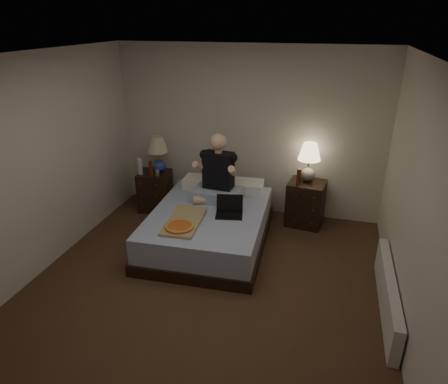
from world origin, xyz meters
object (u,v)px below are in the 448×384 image
(soda_can, at_px, (157,173))
(beer_bottle_left, at_px, (151,169))
(bed, at_px, (209,227))
(water_bottle, at_px, (140,166))
(radiator, at_px, (388,294))
(nightstand_right, at_px, (306,203))
(person, at_px, (217,168))
(lamp_left, at_px, (158,154))
(nightstand_left, at_px, (155,191))
(lamp_right, at_px, (309,162))
(laptop, at_px, (229,207))
(beer_bottle_right, at_px, (299,177))
(pizza_box, at_px, (179,227))

(soda_can, height_order, beer_bottle_left, beer_bottle_left)
(bed, xyz_separation_m, water_bottle, (-1.29, 0.66, 0.50))
(radiator, bearing_deg, nightstand_right, 119.95)
(beer_bottle_left, bearing_deg, soda_can, 25.18)
(bed, relative_size, water_bottle, 7.69)
(person, bearing_deg, lamp_left, 161.13)
(nightstand_left, bearing_deg, lamp_right, -3.20)
(water_bottle, xyz_separation_m, person, (1.30, -0.29, 0.20))
(bed, distance_m, laptop, 0.47)
(nightstand_left, xyz_separation_m, laptop, (1.42, -0.85, 0.29))
(nightstand_left, bearing_deg, beer_bottle_right, -7.43)
(nightstand_left, relative_size, radiator, 0.39)
(lamp_left, height_order, beer_bottle_right, lamp_left)
(beer_bottle_left, distance_m, pizza_box, 1.55)
(nightstand_left, relative_size, beer_bottle_right, 2.69)
(water_bottle, distance_m, pizza_box, 1.69)
(lamp_right, xyz_separation_m, soda_can, (-2.21, -0.30, -0.27))
(bed, height_order, water_bottle, water_bottle)
(lamp_right, distance_m, radiator, 2.17)
(person, height_order, laptop, person)
(nightstand_left, bearing_deg, beer_bottle_left, -88.51)
(nightstand_left, xyz_separation_m, soda_can, (0.11, -0.11, 0.36))
(nightstand_left, bearing_deg, lamp_left, 39.86)
(beer_bottle_left, height_order, laptop, beer_bottle_left)
(soda_can, xyz_separation_m, beer_bottle_left, (-0.08, -0.04, 0.06))
(lamp_left, distance_m, beer_bottle_left, 0.27)
(pizza_box, bearing_deg, beer_bottle_left, 123.51)
(bed, bearing_deg, nightstand_left, 143.00)
(bed, xyz_separation_m, beer_bottle_right, (1.08, 0.80, 0.53))
(lamp_left, relative_size, beer_bottle_left, 2.43)
(lamp_left, height_order, radiator, lamp_left)
(nightstand_left, xyz_separation_m, beer_bottle_right, (2.20, 0.02, 0.46))
(beer_bottle_right, bearing_deg, soda_can, -176.50)
(soda_can, distance_m, beer_bottle_right, 2.10)
(person, bearing_deg, nightstand_left, 165.08)
(beer_bottle_right, height_order, radiator, beer_bottle_right)
(lamp_left, bearing_deg, radiator, -27.00)
(lamp_right, relative_size, water_bottle, 2.24)
(beer_bottle_right, height_order, person, person)
(person, xyz_separation_m, laptop, (0.29, -0.44, -0.35))
(lamp_left, xyz_separation_m, soda_can, (0.05, -0.17, -0.23))
(soda_can, bearing_deg, pizza_box, -56.47)
(water_bottle, xyz_separation_m, soda_can, (0.27, 0.01, -0.07))
(nightstand_right, xyz_separation_m, soda_can, (-2.22, -0.23, 0.34))
(water_bottle, bearing_deg, person, -12.39)
(laptop, distance_m, radiator, 2.07)
(soda_can, bearing_deg, person, -16.20)
(soda_can, height_order, pizza_box, soda_can)
(person, bearing_deg, bed, -87.19)
(nightstand_right, height_order, laptop, laptop)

